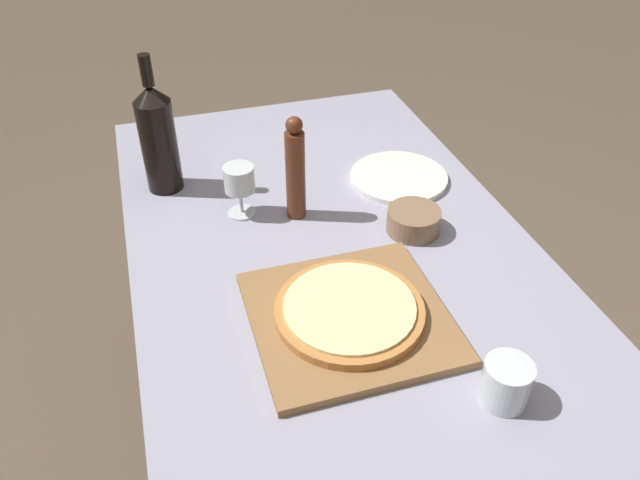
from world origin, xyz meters
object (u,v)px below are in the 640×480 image
Objects in this scene: pizza at (349,310)px; wine_bottle at (158,137)px; pepper_mill at (295,170)px; small_bowl at (414,221)px; wine_glass at (239,181)px.

wine_bottle reaches higher than pizza.
pizza is 0.38m from pepper_mill.
wine_glass is at bearing 153.30° from small_bowl.
pepper_mill reaches higher than small_bowl.
wine_bottle reaches higher than pepper_mill.
wine_bottle is 2.71× the size of wine_glass.
wine_bottle is 0.24m from wine_glass.
small_bowl reaches higher than pizza.
pizza is 1.12× the size of pepper_mill.
pizza is at bearing -73.23° from wine_glass.
pizza is at bearing -89.54° from pepper_mill.
pepper_mill reaches higher than wine_glass.
wine_bottle is 0.63m from small_bowl.
pepper_mill is 2.01× the size of wine_glass.
wine_glass is (-0.12, 0.41, 0.06)m from pizza.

